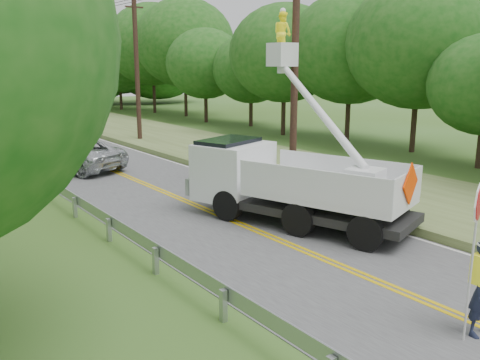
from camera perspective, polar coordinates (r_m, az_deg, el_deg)
ground at (r=12.83m, az=16.41°, el=-11.44°), size 140.00×140.00×0.00m
road at (r=23.54m, az=-11.61°, el=-0.01°), size 7.20×96.00×0.03m
guardrail at (r=22.96m, az=-21.76°, el=0.38°), size 0.18×48.00×0.77m
utility_poles at (r=27.97m, az=-5.25°, el=13.08°), size 1.60×43.30×10.00m
tall_grass_verge at (r=27.16m, az=2.08°, el=2.27°), size 7.00×96.00×0.30m
treeline_right at (r=40.53m, az=2.16°, el=14.41°), size 11.32×55.79×11.31m
bucket_truck at (r=17.40m, az=3.72°, el=1.12°), size 5.47×8.45×7.20m
suv_silver at (r=26.41m, az=-18.14°, el=2.71°), size 4.39×6.04×1.52m
suv_darkgrey at (r=35.16m, az=-23.85°, el=4.64°), size 3.88×5.57×1.50m
yard_sign at (r=20.13m, az=14.88°, el=-0.67°), size 0.56×0.17×0.82m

